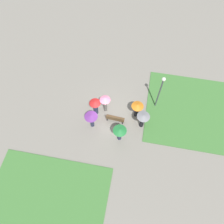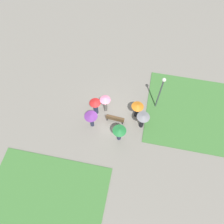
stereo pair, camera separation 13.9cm
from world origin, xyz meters
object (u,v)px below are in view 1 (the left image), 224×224
object	(u,v)px
crowd_person_purple	(91,118)
lamp_post	(161,89)
park_bench	(115,119)
crowd_person_orange	(137,108)
crowd_person_grey	(143,119)
crowd_person_red	(95,106)
crowd_person_green	(120,132)
crowd_person_pink	(105,101)

from	to	relation	value
crowd_person_purple	lamp_post	bearing A→B (deg)	55.50
lamp_post	crowd_person_purple	size ratio (longest dim) A/B	2.29
park_bench	lamp_post	size ratio (longest dim) A/B	0.40
crowd_person_orange	crowd_person_grey	world-z (taller)	crowd_person_grey
crowd_person_grey	crowd_person_red	bearing A→B (deg)	-36.44
crowd_person_green	crowd_person_grey	distance (m)	2.29
lamp_post	crowd_person_green	xyz separation A→B (m)	(2.72, 3.80, -1.34)
crowd_person_green	crowd_person_purple	world-z (taller)	crowd_person_purple
park_bench	lamp_post	world-z (taller)	lamp_post
crowd_person_orange	crowd_person_grey	xyz separation A→B (m)	(-0.59, 0.98, 0.07)
crowd_person_green	crowd_person_purple	xyz separation A→B (m)	(2.52, -0.79, -0.03)
crowd_person_purple	crowd_person_grey	size ratio (longest dim) A/B	0.96
crowd_person_pink	crowd_person_purple	bearing A→B (deg)	-122.69
park_bench	crowd_person_purple	bearing A→B (deg)	25.37
crowd_person_pink	crowd_person_orange	bearing A→B (deg)	-7.07
crowd_person_pink	crowd_person_green	bearing A→B (deg)	-63.29
crowd_person_orange	crowd_person_pink	bearing A→B (deg)	-108.41
park_bench	crowd_person_green	world-z (taller)	crowd_person_green
crowd_person_red	crowd_person_purple	size ratio (longest dim) A/B	1.03
crowd_person_red	crowd_person_pink	world-z (taller)	crowd_person_pink
park_bench	crowd_person_red	xyz separation A→B (m)	(1.85, -0.56, 0.70)
crowd_person_pink	crowd_person_grey	world-z (taller)	crowd_person_pink
crowd_person_green	crowd_person_orange	world-z (taller)	crowd_person_green
crowd_person_red	crowd_person_orange	bearing A→B (deg)	12.38
crowd_person_orange	crowd_person_pink	xyz separation A→B (m)	(2.80, 0.01, 0.23)
crowd_person_green	crowd_person_orange	bearing A→B (deg)	108.84
crowd_person_red	crowd_person_orange	size ratio (longest dim) A/B	1.05
crowd_person_red	crowd_person_grey	distance (m)	4.21
crowd_person_red	crowd_person_orange	world-z (taller)	crowd_person_red
lamp_post	crowd_person_red	distance (m)	5.68
crowd_person_green	park_bench	bearing A→B (deg)	154.85
park_bench	crowd_person_orange	world-z (taller)	crowd_person_orange
lamp_post	crowd_person_purple	distance (m)	6.20
park_bench	crowd_person_red	bearing A→B (deg)	-13.09
park_bench	lamp_post	bearing A→B (deg)	-142.13
park_bench	crowd_person_grey	size ratio (longest dim) A/B	0.87
crowd_person_grey	crowd_person_purple	bearing A→B (deg)	-18.76
park_bench	crowd_person_green	bearing A→B (deg)	116.33
park_bench	crowd_person_purple	xyz separation A→B (m)	(1.88, 0.74, 0.84)
park_bench	crowd_person_grey	world-z (taller)	crowd_person_grey
crowd_person_red	lamp_post	bearing A→B (deg)	23.64
park_bench	crowd_person_grey	distance (m)	2.48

